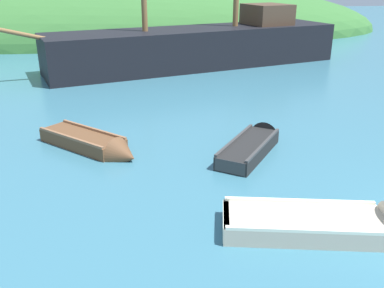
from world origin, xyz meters
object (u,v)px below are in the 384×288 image
at_px(rowboat_center, 254,145).
at_px(rowboat_portside, 335,228).
at_px(rowboat_outer_left, 94,145).
at_px(sailing_ship, 199,52).

height_order(rowboat_center, rowboat_portside, rowboat_portside).
bearing_deg(rowboat_center, rowboat_outer_left, 117.13).
xyz_separation_m(sailing_ship, rowboat_portside, (-0.11, -16.37, -0.65)).
bearing_deg(sailing_ship, rowboat_center, 71.25).
xyz_separation_m(sailing_ship, rowboat_outer_left, (-4.99, -11.32, -0.64)).
distance_m(rowboat_center, rowboat_portside, 4.34).
height_order(sailing_ship, rowboat_outer_left, sailing_ship).
xyz_separation_m(rowboat_center, rowboat_outer_left, (-4.54, 0.72, -0.00)).
relative_size(sailing_ship, rowboat_outer_left, 5.96).
distance_m(sailing_ship, rowboat_portside, 16.38).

